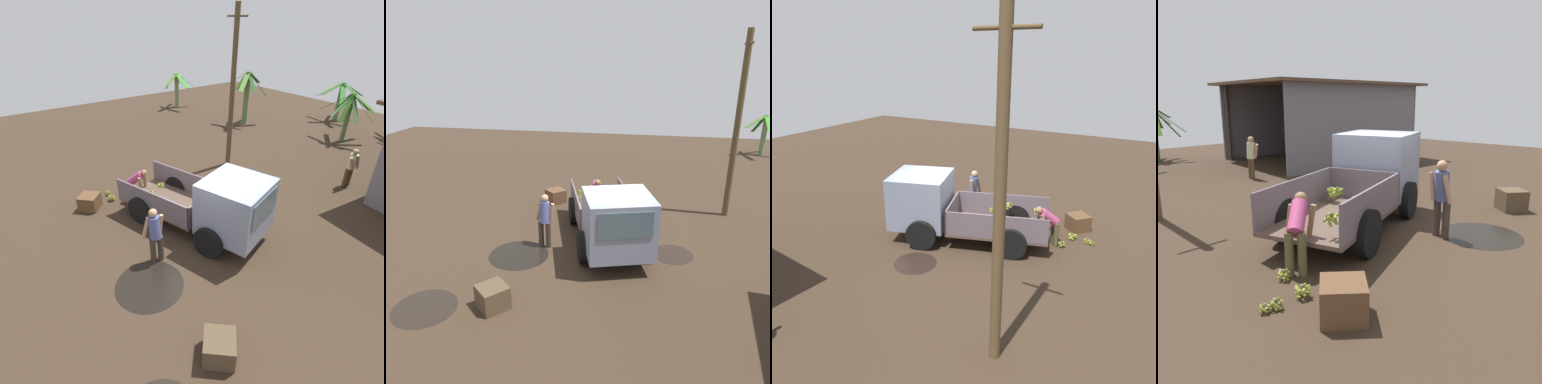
# 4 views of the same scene
# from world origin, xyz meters

# --- Properties ---
(ground) EXTENTS (36.00, 36.00, 0.00)m
(ground) POSITION_xyz_m (0.00, 0.00, 0.00)
(ground) COLOR #392A1E
(mud_patch_1) EXTENTS (1.19, 1.19, 0.01)m
(mud_patch_1) POSITION_xyz_m (-0.22, 1.95, 0.00)
(mud_patch_1) COLOR black
(mud_patch_1) RESTS_ON ground
(mud_patch_2) EXTENTS (1.73, 1.73, 0.01)m
(mud_patch_2) POSITION_xyz_m (0.64, -2.46, 0.00)
(mud_patch_2) COLOR black
(mud_patch_2) RESTS_ON ground
(cargo_truck) EXTENTS (5.08, 3.10, 2.04)m
(cargo_truck) POSITION_xyz_m (0.18, 0.25, 1.09)
(cargo_truck) COLOR brown
(cargo_truck) RESTS_ON ground
(utility_pole) EXTENTS (1.04, 0.21, 6.29)m
(utility_pole) POSITION_xyz_m (-3.58, 3.95, 3.19)
(utility_pole) COLOR brown
(utility_pole) RESTS_ON ground
(banana_palm_0) EXTENTS (2.38, 2.42, 2.34)m
(banana_palm_0) POSITION_xyz_m (-13.19, 7.57, 1.27)
(banana_palm_0) COLOR #6A8656
(banana_palm_0) RESTS_ON ground
(banana_palm_1) EXTENTS (2.59, 2.69, 2.31)m
(banana_palm_1) POSITION_xyz_m (-4.45, 14.04, 1.28)
(banana_palm_1) COLOR #64815A
(banana_palm_1) RESTS_ON ground
(banana_palm_2) EXTENTS (1.92, 2.69, 3.06)m
(banana_palm_2) POSITION_xyz_m (-7.40, 8.75, 1.66)
(banana_palm_2) COLOR #5C793D
(banana_palm_2) RESTS_ON ground
(banana_palm_3) EXTENTS (2.81, 2.51, 2.49)m
(banana_palm_3) POSITION_xyz_m (-2.10, 10.88, 1.43)
(banana_palm_3) COLOR #587746
(banana_palm_3) RESTS_ON ground
(person_foreground_visitor) EXTENTS (0.39, 0.63, 1.66)m
(person_foreground_visitor) POSITION_xyz_m (-0.04, -1.84, 0.92)
(person_foreground_visitor) COLOR #3C302A
(person_foreground_visitor) RESTS_ON ground
(person_worker_loading) EXTENTS (0.76, 0.73, 1.30)m
(person_worker_loading) POSITION_xyz_m (-3.12, -0.86, 0.77)
(person_worker_loading) COLOR brown
(person_worker_loading) RESTS_ON ground
(person_bystander_near_shed) EXTENTS (0.37, 0.66, 1.57)m
(person_bystander_near_shed) POSITION_xyz_m (0.74, 6.35, 0.87)
(person_bystander_near_shed) COLOR #4A381F
(person_bystander_near_shed) RESTS_ON ground
(banana_bunch_on_ground_0) EXTENTS (0.20, 0.20, 0.17)m
(banana_bunch_on_ground_0) POSITION_xyz_m (-4.13, -1.58, 0.09)
(banana_bunch_on_ground_0) COLOR brown
(banana_bunch_on_ground_0) RESTS_ON ground
(banana_bunch_on_ground_1) EXTENTS (0.24, 0.24, 0.19)m
(banana_bunch_on_ground_1) POSITION_xyz_m (-3.53, -0.96, 0.11)
(banana_bunch_on_ground_1) COLOR brown
(banana_bunch_on_ground_1) RESTS_ON ground
(banana_bunch_on_ground_2) EXTENTS (0.18, 0.18, 0.14)m
(banana_bunch_on_ground_2) POSITION_xyz_m (-4.30, -1.53, 0.08)
(banana_bunch_on_ground_2) COLOR brown
(banana_bunch_on_ground_2) RESTS_ON ground
(banana_bunch_on_ground_3) EXTENTS (0.26, 0.26, 0.22)m
(banana_bunch_on_ground_3) POSITION_xyz_m (-3.68, -1.61, 0.12)
(banana_bunch_on_ground_3) COLOR brown
(banana_bunch_on_ground_3) RESTS_ON ground
(wooden_crate_0) EXTENTS (0.88, 0.88, 0.52)m
(wooden_crate_0) POSITION_xyz_m (-3.66, -2.41, 0.26)
(wooden_crate_0) COLOR brown
(wooden_crate_0) RESTS_ON ground
(wooden_crate_1) EXTENTS (0.89, 0.89, 0.55)m
(wooden_crate_1) POSITION_xyz_m (3.05, -2.23, 0.28)
(wooden_crate_1) COLOR #4F3E29
(wooden_crate_1) RESTS_ON ground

